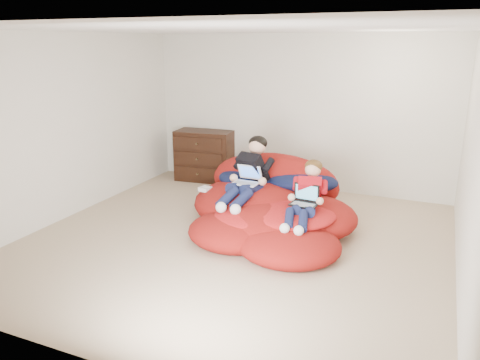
% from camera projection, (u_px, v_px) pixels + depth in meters
% --- Properties ---
extents(room_shell, '(5.10, 5.10, 2.77)m').
position_uv_depth(room_shell, '(235.00, 225.00, 5.71)').
color(room_shell, tan).
rests_on(room_shell, ground).
extents(dresser, '(1.03, 0.60, 0.88)m').
position_uv_depth(dresser, '(204.00, 156.00, 8.22)').
color(dresser, black).
rests_on(dresser, ground).
extents(beanbag_pile, '(2.30, 2.42, 0.91)m').
position_uv_depth(beanbag_pile, '(271.00, 207.00, 6.20)').
color(beanbag_pile, maroon).
rests_on(beanbag_pile, ground).
extents(cream_pillow, '(0.48, 0.31, 0.31)m').
position_uv_depth(cream_pillow, '(251.00, 164.00, 6.97)').
color(cream_pillow, silver).
rests_on(cream_pillow, beanbag_pile).
extents(older_boy, '(0.44, 1.17, 0.79)m').
position_uv_depth(older_boy, '(249.00, 171.00, 6.21)').
color(older_boy, black).
rests_on(older_boy, beanbag_pile).
extents(younger_boy, '(0.36, 1.02, 0.66)m').
position_uv_depth(younger_boy, '(307.00, 193.00, 5.64)').
color(younger_boy, red).
rests_on(younger_boy, beanbag_pile).
extents(laptop_white, '(0.34, 0.34, 0.22)m').
position_uv_depth(laptop_white, '(247.00, 178.00, 6.17)').
color(laptop_white, silver).
rests_on(laptop_white, older_boy).
extents(laptop_black, '(0.33, 0.27, 0.23)m').
position_uv_depth(laptop_black, '(305.00, 199.00, 5.58)').
color(laptop_black, black).
rests_on(laptop_black, younger_boy).
extents(power_adapter, '(0.17, 0.17, 0.05)m').
position_uv_depth(power_adapter, '(205.00, 189.00, 6.43)').
color(power_adapter, silver).
rests_on(power_adapter, beanbag_pile).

